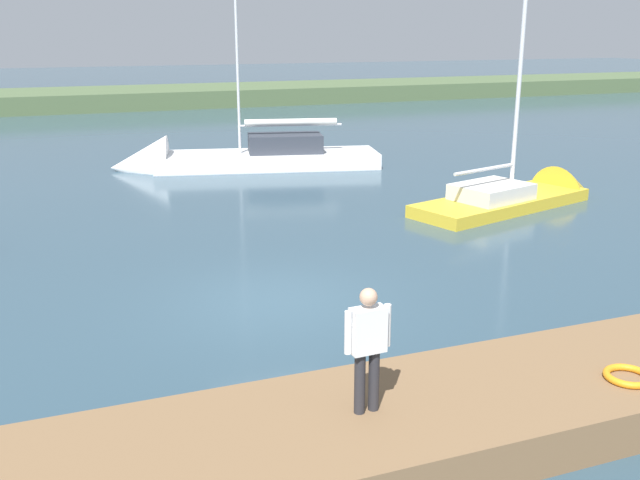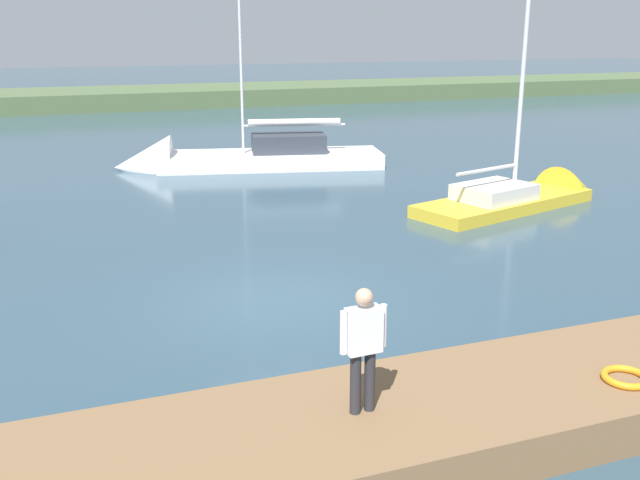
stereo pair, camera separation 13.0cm
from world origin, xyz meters
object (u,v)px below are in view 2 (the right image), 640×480
life_ring_buoy (626,377)px  person_on_dock (363,342)px  sailboat_behind_pier (227,162)px  sailboat_near_dock (532,200)px

life_ring_buoy → person_on_dock: bearing=-8.0°
sailboat_behind_pier → sailboat_near_dock: size_ratio=1.51×
person_on_dock → sailboat_behind_pier: bearing=168.2°
sailboat_near_dock → person_on_dock: (10.72, 11.00, 1.49)m
life_ring_buoy → sailboat_behind_pier: (0.73, -20.65, -0.43)m
life_ring_buoy → sailboat_near_dock: (-6.97, -11.53, -0.58)m
sailboat_behind_pier → person_on_dock: (3.02, 20.13, 1.33)m
sailboat_behind_pier → life_ring_buoy: bearing=104.9°
sailboat_near_dock → life_ring_buoy: bearing=-137.7°
life_ring_buoy → sailboat_behind_pier: size_ratio=0.05×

